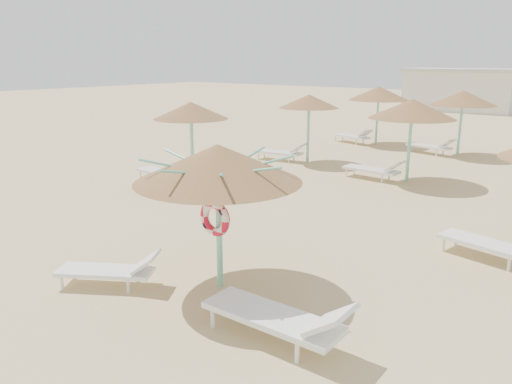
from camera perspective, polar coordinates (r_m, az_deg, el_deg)
The scene contains 6 objects.
ground at distance 9.35m, azimuth -3.48°, elevation -9.89°, with size 120.00×120.00×0.00m, color tan.
main_palapa at distance 8.39m, azimuth -4.38°, elevation 3.20°, with size 2.85×2.85×2.56m.
lounger_main_a at distance 9.29m, azimuth -16.15°, elevation -8.54°, with size 1.83×1.42×0.66m.
lounger_main_b at distance 7.26m, azimuth 2.82°, elevation -14.12°, with size 2.28×0.72×0.82m.
palapa_field at distance 17.07m, azimuth 26.24°, elevation 7.98°, with size 20.01×14.39×2.71m.
service_hut at distance 43.03m, azimuth 22.35°, elevation 10.77°, with size 8.40×4.40×3.25m.
Camera 1 is at (5.62, -6.37, 3.91)m, focal length 35.00 mm.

